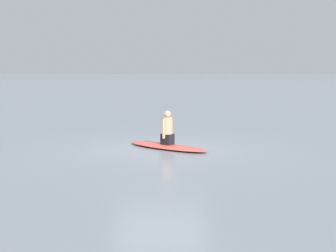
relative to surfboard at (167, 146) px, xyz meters
The scene contains 3 objects.
ground_plane 0.20m from the surfboard, 20.35° to the left, with size 400.00×400.00×0.00m, color gray.
surfboard is the anchor object (origin of this frame).
person_paddler 0.47m from the surfboard, 26.57° to the left, with size 0.39×0.38×0.91m.
Camera 1 is at (-0.33, 13.03, 2.13)m, focal length 52.63 mm.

